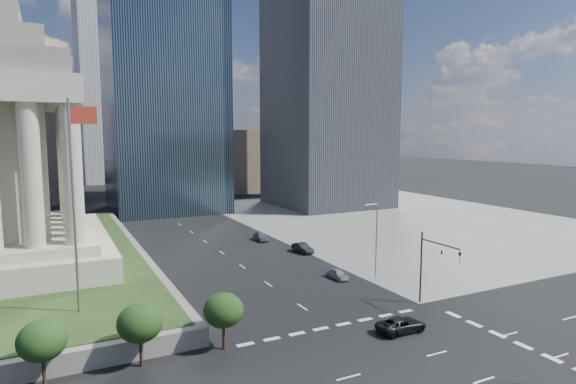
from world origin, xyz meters
TOP-DOWN VIEW (x-y plane):
  - ground at (0.00, 100.00)m, footprint 500.00×500.00m
  - sidewalk_ne at (46.00, 60.00)m, footprint 68.00×90.00m
  - flagpole at (-21.83, 24.00)m, footprint 2.52×0.24m
  - midrise_glass at (2.00, 95.00)m, footprint 26.00×26.00m
  - highrise_ne at (42.00, 85.00)m, footprint 26.00×28.00m
  - building_filler_ne at (32.00, 130.00)m, footprint 20.00×30.00m
  - building_filler_nw at (-30.00, 130.00)m, footprint 24.00×30.00m
  - traffic_signal_ne at (12.50, 13.70)m, footprint 0.30×5.74m
  - street_lamp_north at (13.33, 25.00)m, footprint 2.13×0.22m
  - pickup_truck at (5.30, 10.00)m, footprint 5.02×2.34m
  - parked_sedan_near at (9.00, 27.05)m, footprint 1.53×3.72m
  - parked_sedan_mid at (11.48, 41.32)m, footprint 4.59×1.83m
  - parked_sedan_far at (9.00, 52.25)m, footprint 2.06×4.54m

SIDE VIEW (x-z plane):
  - ground at x=0.00m, z-range 0.00..0.00m
  - sidewalk_ne at x=46.00m, z-range 0.00..0.03m
  - parked_sedan_near at x=9.00m, z-range 0.00..1.26m
  - pickup_truck at x=5.30m, z-range 0.00..1.39m
  - parked_sedan_mid at x=11.48m, z-range 0.00..1.49m
  - parked_sedan_far at x=9.00m, z-range 0.00..1.51m
  - traffic_signal_ne at x=12.50m, z-range 1.25..9.25m
  - street_lamp_north at x=13.33m, z-range 0.66..10.66m
  - building_filler_ne at x=32.00m, z-range 0.00..20.00m
  - flagpole at x=-21.83m, z-range 3.11..23.11m
  - building_filler_nw at x=-30.00m, z-range 0.00..28.00m
  - midrise_glass at x=2.00m, z-range 0.00..60.00m
  - highrise_ne at x=42.00m, z-range 0.00..100.00m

